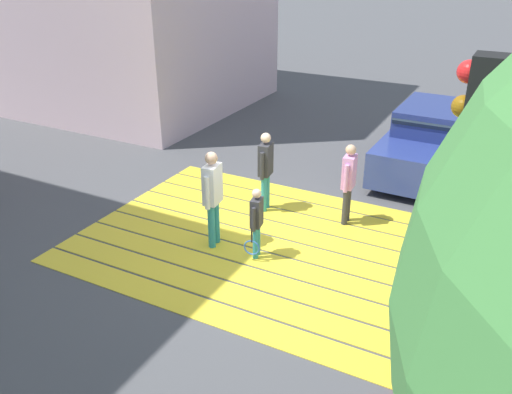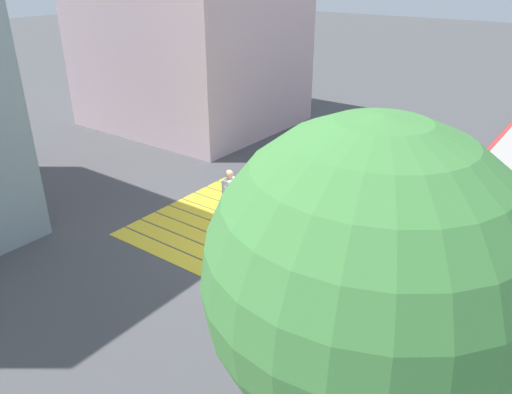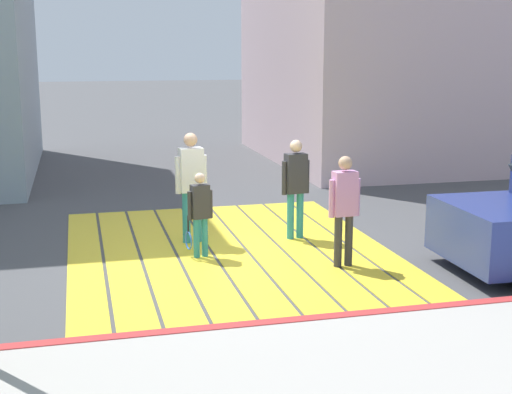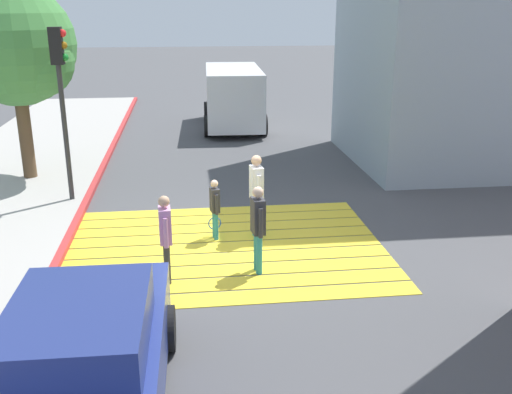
# 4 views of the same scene
# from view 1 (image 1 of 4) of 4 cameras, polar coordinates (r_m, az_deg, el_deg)

# --- Properties ---
(ground_plane) EXTENTS (120.00, 120.00, 0.00)m
(ground_plane) POSITION_cam_1_polar(r_m,az_deg,el_deg) (9.87, 0.43, -4.78)
(ground_plane) COLOR #4C4C4F
(crosswalk_stripes) EXTENTS (6.40, 4.90, 0.01)m
(crosswalk_stripes) POSITION_cam_1_polar(r_m,az_deg,el_deg) (9.87, 0.43, -4.75)
(crosswalk_stripes) COLOR yellow
(crosswalk_stripes) RESTS_ON ground
(curb_painted) EXTENTS (0.16, 40.00, 0.13)m
(curb_painted) POSITION_cam_1_polar(r_m,az_deg,el_deg) (9.06, 19.25, -8.99)
(curb_painted) COLOR #BC3333
(curb_painted) RESTS_ON ground
(car_parked_near_curb) EXTENTS (2.04, 4.33, 1.57)m
(car_parked_near_curb) POSITION_cam_1_polar(r_m,az_deg,el_deg) (13.34, 18.14, 5.67)
(car_parked_near_curb) COLOR navy
(car_parked_near_curb) RESTS_ON ground
(traffic_light_corner) EXTENTS (0.39, 0.28, 4.24)m
(traffic_light_corner) POSITION_cam_1_polar(r_m,az_deg,el_deg) (4.77, 21.35, -0.43)
(traffic_light_corner) COLOR #2D2D2D
(traffic_light_corner) RESTS_ON ground
(pedestrian_adult_lead) EXTENTS (0.25, 0.48, 1.66)m
(pedestrian_adult_lead) POSITION_cam_1_polar(r_m,az_deg,el_deg) (10.63, 1.03, 3.31)
(pedestrian_adult_lead) COLOR teal
(pedestrian_adult_lead) RESTS_ON ground
(pedestrian_adult_trailing) EXTENTS (0.27, 0.52, 1.80)m
(pedestrian_adult_trailing) POSITION_cam_1_polar(r_m,az_deg,el_deg) (9.33, -4.66, 0.48)
(pedestrian_adult_trailing) COLOR teal
(pedestrian_adult_trailing) RESTS_ON ground
(pedestrian_adult_side) EXTENTS (0.23, 0.48, 1.62)m
(pedestrian_adult_side) POSITION_cam_1_polar(r_m,az_deg,el_deg) (10.26, 9.85, 1.95)
(pedestrian_adult_side) COLOR #333338
(pedestrian_adult_side) RESTS_ON ground
(pedestrian_child_with_racket) EXTENTS (0.28, 0.42, 1.30)m
(pedestrian_child_with_racket) POSITION_cam_1_polar(r_m,az_deg,el_deg) (9.06, 0.04, -2.45)
(pedestrian_child_with_racket) COLOR teal
(pedestrian_child_with_racket) RESTS_ON ground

